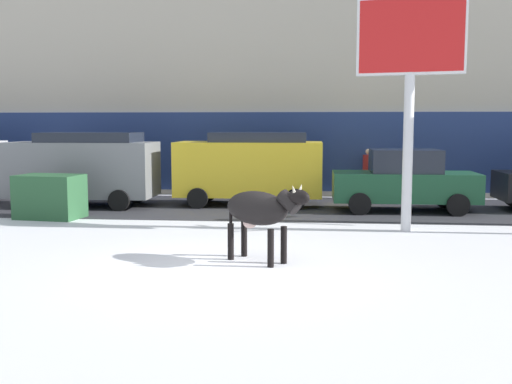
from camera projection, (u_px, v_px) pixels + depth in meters
ground_plane at (228, 271)px, 10.90m from camera, size 120.00×120.00×0.00m
road_strip at (267, 208)px, 19.07m from camera, size 60.00×5.60×0.01m
building_facade at (280, 25)px, 24.43m from camera, size 44.00×6.10×13.00m
cow_black at (260, 210)px, 11.48m from camera, size 1.80×1.41×1.54m
billboard at (411, 50)px, 14.44m from camera, size 2.50×0.78×5.56m
car_grey_van at (82, 167)px, 19.28m from camera, size 4.62×2.16×2.32m
car_yellow_van at (250, 166)px, 19.53m from camera, size 4.62×2.16×2.32m
car_darkgreen_sedan at (404, 181)px, 18.19m from camera, size 4.22×2.01×1.84m
pedestrian_near_billboard at (73, 171)px, 22.37m from camera, size 0.36×0.24×1.73m
pedestrian_by_cars at (368, 173)px, 21.31m from camera, size 0.36×0.24×1.73m
dumpster at (50, 197)px, 16.90m from camera, size 1.83×1.31×1.20m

